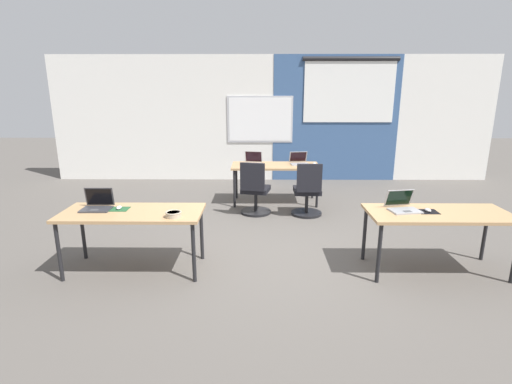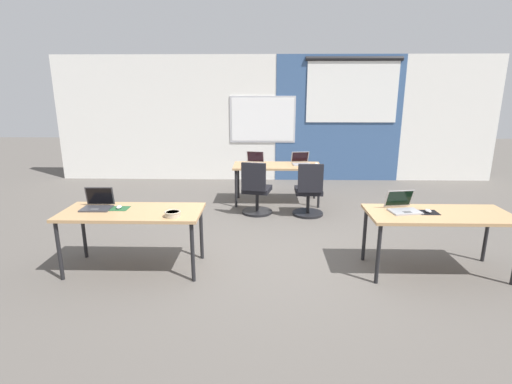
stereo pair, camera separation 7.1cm
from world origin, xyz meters
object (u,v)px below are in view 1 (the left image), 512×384
Objects in this scene: laptop_far_left at (253,161)px; laptop_near_right_inner at (403,206)px; mouse_far_right at (314,164)px; mouse_near_left_end at (119,208)px; mouse_near_right_inner at (428,210)px; desk_near_right at (439,217)px; snack_bowl at (173,214)px; chair_far_right at (307,194)px; laptop_near_left_end at (97,205)px; laptop_far_right at (299,161)px; desk_far_center at (275,168)px; chair_far_left at (255,193)px; desk_near_left at (132,216)px.

laptop_near_right_inner is at bearing -47.69° from laptop_far_left.
mouse_near_left_end is at bearing -133.65° from mouse_far_right.
laptop_near_right_inner is 0.27m from mouse_near_right_inner.
snack_bowl is (-2.98, -0.20, 0.10)m from desk_near_right.
snack_bowl reaches higher than mouse_far_right.
laptop_near_right_inner is 1.01× the size of laptop_far_left.
laptop_far_left is at bearing -42.28° from chair_far_right.
laptop_near_left_end reaches higher than chair_far_right.
laptop_near_left_end is at bearing -136.40° from mouse_far_right.
laptop_far_right reaches higher than mouse_far_right.
mouse_near_right_inner reaches higher than desk_far_center.
laptop_far_right reaches higher than mouse_near_right_inner.
laptop_near_left_end reaches higher than desk_near_right.
laptop_near_right_inner is 2.69m from chair_far_left.
laptop_near_right_inner reaches higher than chair_far_right.
desk_near_left is 3.63m from laptop_far_right.
laptop_far_left is (-0.86, -0.01, 0.00)m from laptop_far_right.
laptop_near_left_end is 3.30m from laptop_far_left.
mouse_far_right is at bearing 92.99° from laptop_near_right_inner.
desk_near_left is at bearing -179.78° from mouse_near_right_inner.
desk_near_right is 4.37× the size of laptop_far_right.
laptop_near_left_end is (-2.62, -2.80, 0.00)m from laptop_far_right.
snack_bowl is (-0.81, -3.07, -0.01)m from laptop_far_left.
laptop_near_right_inner is (0.85, -1.95, 0.39)m from chair_far_right.
mouse_near_right_inner is 0.60× the size of snack_bowl.
snack_bowl is (-1.74, -2.23, 0.38)m from chair_far_right.
snack_bowl is at bearing -21.06° from desk_near_left.
laptop_far_left is at bearing 65.16° from desk_near_left.
chair_far_left is (-2.12, 2.10, -0.28)m from desk_near_right.
mouse_near_left_end is at bearing -125.24° from desk_far_center.
mouse_near_right_inner reaches higher than desk_near_right.
laptop_near_left_end is at bearing 178.89° from mouse_near_right_inner.
laptop_far_right is at bearing 10.83° from desk_far_center.
laptop_near_right_inner reaches higher than chair_far_left.
laptop_near_left_end is 0.99m from snack_bowl.
chair_far_right is 1.00× the size of chair_far_left.
desk_near_left is 1.00× the size of desk_near_right.
mouse_far_right is at bearing 3.89° from desk_far_center.
mouse_far_right is (0.28, -0.04, -0.03)m from laptop_far_right.
laptop_near_left_end is 1.89× the size of snack_bowl.
mouse_near_left_end reaches higher than mouse_far_right.
chair_far_right is at bearing -172.69° from chair_far_left.
mouse_near_left_end is 0.11× the size of chair_far_left.
desk_near_left is 3.17m from laptop_far_left.
laptop_far_right is at bearing 10.61° from laptop_far_left.
mouse_near_right_inner and mouse_near_left_end have the same top height.
chair_far_left is at bearing 133.74° from mouse_near_right_inner.
laptop_far_left is at bearing 173.74° from laptop_far_right.
laptop_near_right_inner reaches higher than desk_near_left.
mouse_near_left_end is at bearing -137.10° from laptop_far_right.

